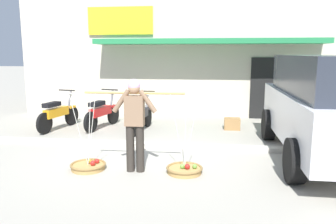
% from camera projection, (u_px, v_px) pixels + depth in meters
% --- Properties ---
extents(ground_plane, '(90.00, 90.00, 0.00)m').
position_uv_depth(ground_plane, '(145.00, 156.00, 7.16)').
color(ground_plane, '#9E998C').
extents(sidewalk_curb, '(20.00, 0.24, 0.10)m').
position_uv_depth(sidewalk_curb, '(151.00, 145.00, 7.83)').
color(sidewalk_curb, '#BAB4A5').
rests_on(sidewalk_curb, ground).
extents(fruit_vendor, '(1.80, 0.22, 1.70)m').
position_uv_depth(fruit_vendor, '(135.00, 119.00, 6.08)').
color(fruit_vendor, '#2D2823').
rests_on(fruit_vendor, ground).
extents(fruit_basket_left_side, '(0.66, 0.66, 1.45)m').
position_uv_depth(fruit_basket_left_side, '(88.00, 166.00, 6.33)').
color(fruit_basket_left_side, '#B2894C').
rests_on(fruit_basket_left_side, ground).
extents(fruit_basket_right_side, '(0.66, 0.66, 1.45)m').
position_uv_depth(fruit_basket_right_side, '(185.00, 169.00, 6.14)').
color(fruit_basket_right_side, '#B2894C').
rests_on(fruit_basket_right_side, ground).
extents(motorcycle_nearest_shop, '(0.57, 1.80, 1.09)m').
position_uv_depth(motorcycle_nearest_shop, '(58.00, 114.00, 9.56)').
color(motorcycle_nearest_shop, black).
rests_on(motorcycle_nearest_shop, ground).
extents(motorcycle_second_in_row, '(0.61, 1.79, 1.09)m').
position_uv_depth(motorcycle_second_in_row, '(102.00, 113.00, 9.72)').
color(motorcycle_second_in_row, black).
rests_on(motorcycle_second_in_row, ground).
extents(motorcycle_third_in_row, '(0.54, 1.82, 1.09)m').
position_uv_depth(motorcycle_third_in_row, '(141.00, 116.00, 9.30)').
color(motorcycle_third_in_row, black).
rests_on(motorcycle_third_in_row, ground).
extents(parked_truck, '(2.19, 4.82, 2.10)m').
position_uv_depth(parked_truck, '(331.00, 105.00, 6.76)').
color(parked_truck, silver).
rests_on(parked_truck, ground).
extents(storefront_building, '(13.00, 6.00, 4.20)m').
position_uv_depth(storefront_building, '(209.00, 54.00, 13.57)').
color(storefront_building, beige).
rests_on(storefront_building, ground).
extents(wooden_crate, '(0.44, 0.36, 0.32)m').
position_uv_depth(wooden_crate, '(232.00, 124.00, 9.64)').
color(wooden_crate, olive).
rests_on(wooden_crate, ground).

